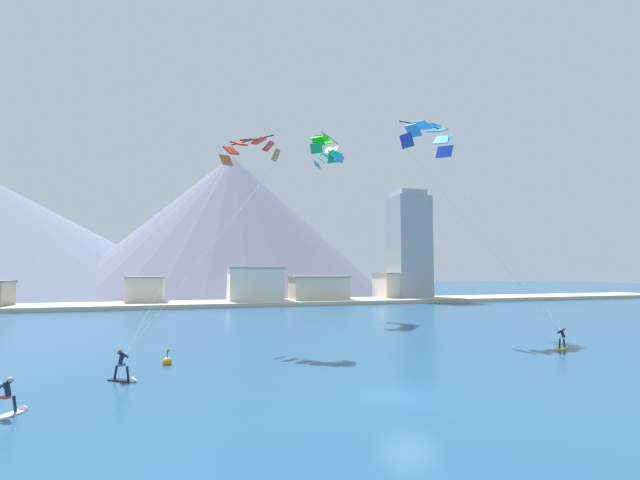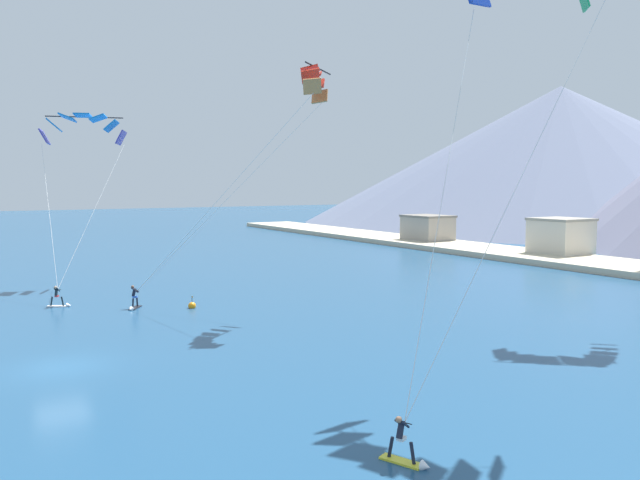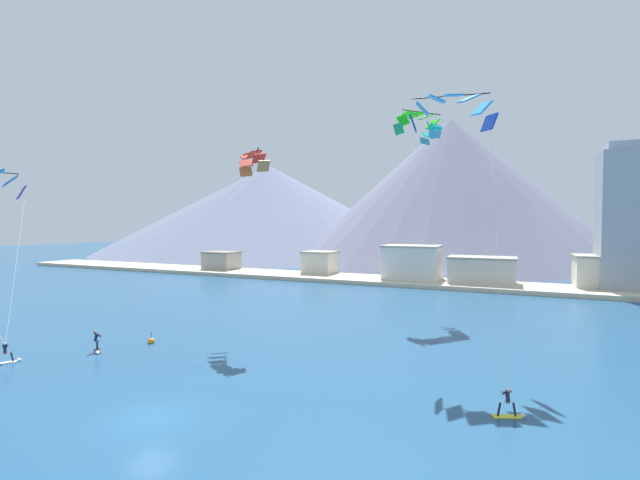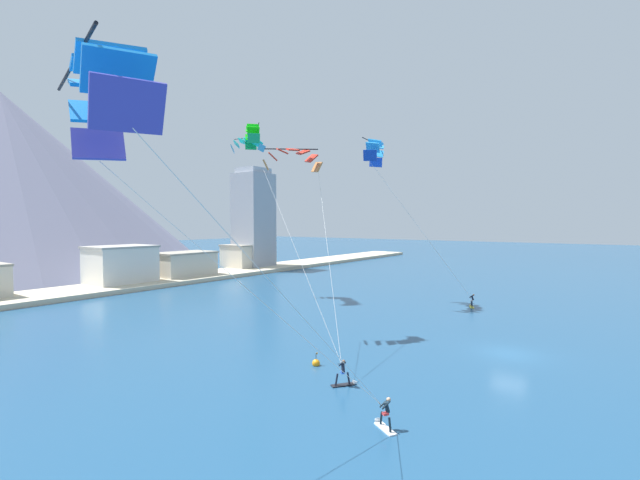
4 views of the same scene
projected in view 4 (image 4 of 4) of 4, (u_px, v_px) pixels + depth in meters
name	position (u px, v px, depth m)	size (l,w,h in m)	color
ground_plane	(509.00, 354.00, 32.88)	(400.00, 400.00, 0.00)	navy
kitesurfer_near_lead	(383.00, 418.00, 21.08)	(1.25, 1.69, 1.65)	white
kitesurfer_near_trail	(472.00, 303.00, 51.21)	(1.76, 1.04, 1.67)	yellow
kitesurfer_mid_center	(346.00, 377.00, 26.52)	(1.65, 1.34, 1.75)	black
parafoil_kite_near_lead	(108.00, 96.00, 13.71)	(13.17, 7.97, 14.02)	#413CA7
parafoil_kite_near_trail	(375.00, 151.00, 53.04)	(7.49, 12.76, 19.01)	#10339F
parafoil_kite_mid_center	(293.00, 158.00, 38.10)	(10.13, 12.41, 15.51)	#C57B40
parafoil_kite_distant_high_outer	(247.00, 144.00, 59.53)	(3.19, 4.85, 2.03)	#4A9DC8
parafoil_kite_distant_low_drift	(252.00, 134.00, 57.32)	(5.05, 5.47, 2.66)	#139955
race_marker_buoy	(316.00, 363.00, 30.22)	(0.56, 0.56, 1.02)	orange
shoreline_strip	(121.00, 286.00, 65.35)	(180.00, 10.00, 0.70)	beige
shore_building_harbour_front	(185.00, 266.00, 76.01)	(10.32, 6.32, 4.89)	beige
shore_building_quay_east	(246.00, 257.00, 91.51)	(8.89, 6.96, 5.45)	beige
shore_building_old_town	(121.00, 266.00, 67.18)	(9.53, 7.11, 6.46)	silver
highrise_tower	(253.00, 220.00, 92.62)	(7.00, 7.00, 21.83)	#999EA8
mountain_peak_west_ridge	(2.00, 180.00, 94.78)	(86.58, 86.58, 39.15)	slate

